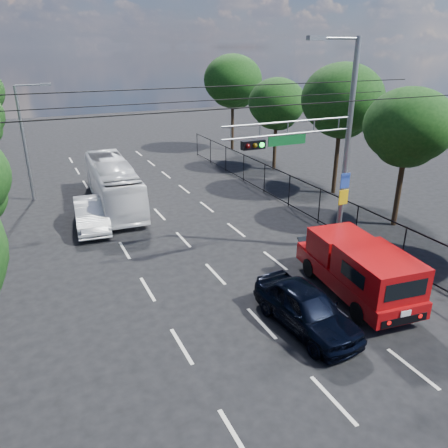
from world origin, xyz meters
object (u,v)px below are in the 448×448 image
red_pickup (358,268)px  white_bus (113,184)px  signal_mast (326,142)px  navy_hatchback (306,308)px  white_van (91,214)px

red_pickup → white_bus: 15.95m
signal_mast → red_pickup: bearing=-104.1°
red_pickup → white_bus: white_bus is taller
navy_hatchback → white_van: bearing=108.8°
navy_hatchback → signal_mast: bearing=46.6°
signal_mast → white_van: signal_mast is taller
navy_hatchback → red_pickup: bearing=13.9°
red_pickup → white_bus: (-6.32, 14.64, 0.16)m
white_bus → signal_mast: bearing=-52.8°
white_bus → white_van: bearing=-117.7°
signal_mast → red_pickup: (-0.96, -3.85, -4.05)m
navy_hatchback → white_van: (-5.15, 12.45, 0.01)m
white_van → navy_hatchback: bearing=-62.4°
signal_mast → white_bus: (-7.28, 10.79, -3.89)m
red_pickup → white_van: 14.12m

